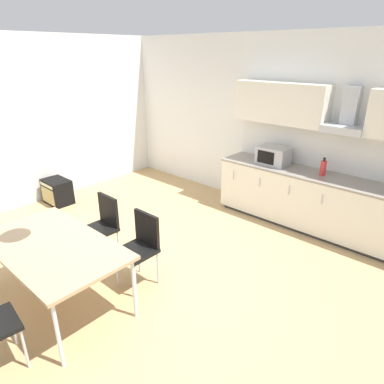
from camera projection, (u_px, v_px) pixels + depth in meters
The scene contains 13 objects.
ground_plane at pixel (145, 273), 4.29m from camera, with size 9.38×8.45×0.02m, color tan.
wall_back at pixel (271, 124), 5.71m from camera, with size 7.51×0.10×2.85m, color white.
wall_left at pixel (15, 125), 5.70m from camera, with size 0.10×6.76×2.85m, color white.
kitchen_counter at pixel (328, 206), 5.05m from camera, with size 3.53×0.65×0.88m.
backsplash_tile at pixel (344, 153), 4.98m from camera, with size 3.51×0.02×0.60m, color silver.
upper_wall_cabinets at pixel (348, 111), 4.63m from camera, with size 3.51×0.40×0.61m.
microwave at pixel (273, 156), 5.43m from camera, with size 0.48×0.35×0.28m.
bottle_red at pixel (323, 168), 4.94m from camera, with size 0.08×0.08×0.27m.
dining_table at pixel (52, 248), 3.50m from camera, with size 1.67×0.94×0.74m.
chair_far_right at pixel (141, 242), 3.92m from camera, with size 0.40×0.40×0.87m.
chair_far_left at pixel (103, 222), 4.38m from camera, with size 0.41×0.41×0.87m.
guitar_amp at pixel (57, 191), 6.15m from camera, with size 0.52×0.37×0.44m.
pendant_lamp at pixel (32, 137), 3.06m from camera, with size 0.32×0.32×0.22m, color silver.
Camera 1 is at (2.83, -2.26, 2.57)m, focal length 32.00 mm.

